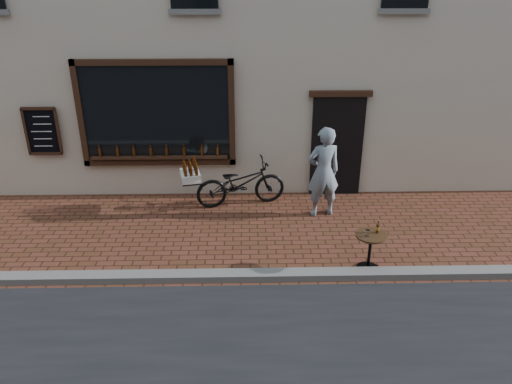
{
  "coord_description": "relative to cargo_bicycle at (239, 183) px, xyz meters",
  "views": [
    {
      "loc": [
        -0.06,
        -6.61,
        4.76
      ],
      "look_at": [
        0.11,
        1.2,
        1.1
      ],
      "focal_mm": 35.0,
      "sensor_mm": 36.0,
      "label": 1
    }
  ],
  "objects": [
    {
      "name": "cargo_bicycle",
      "position": [
        0.0,
        0.0,
        0.0
      ],
      "size": [
        2.25,
        1.05,
        1.06
      ],
      "rotation": [
        0.0,
        0.0,
        1.79
      ],
      "color": "black",
      "rests_on": "ground"
    },
    {
      "name": "pedestrian",
      "position": [
        1.68,
        -0.47,
        0.43
      ],
      "size": [
        0.76,
        0.59,
        1.86
      ],
      "primitive_type": "imported",
      "rotation": [
        0.0,
        0.0,
        3.37
      ],
      "color": "slate",
      "rests_on": "ground"
    },
    {
      "name": "bistro_table",
      "position": [
        2.2,
        -2.49,
        -0.02
      ],
      "size": [
        0.53,
        0.53,
        0.9
      ],
      "color": "black",
      "rests_on": "ground"
    },
    {
      "name": "ground",
      "position": [
        0.21,
        -2.93,
        -0.5
      ],
      "size": [
        90.0,
        90.0,
        0.0
      ],
      "primitive_type": "plane",
      "color": "#532D1B",
      "rests_on": "ground"
    },
    {
      "name": "kerb",
      "position": [
        0.21,
        -2.73,
        -0.44
      ],
      "size": [
        90.0,
        0.25,
        0.12
      ],
      "primitive_type": "cube",
      "color": "slate",
      "rests_on": "ground"
    }
  ]
}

